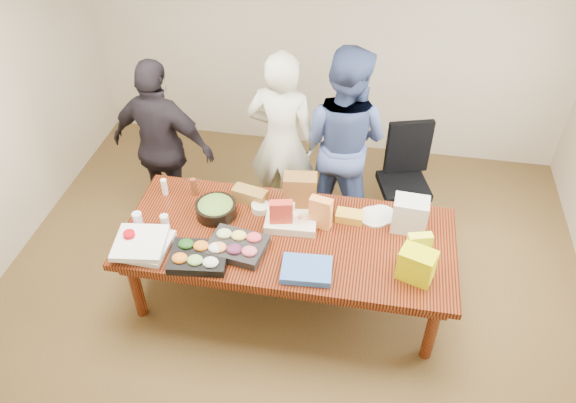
% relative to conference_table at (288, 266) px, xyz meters
% --- Properties ---
extents(floor, '(5.50, 5.00, 0.02)m').
position_rel_conference_table_xyz_m(floor, '(0.00, 0.00, -0.39)').
color(floor, '#47301E').
rests_on(floor, ground).
extents(ceiling, '(5.50, 5.00, 0.02)m').
position_rel_conference_table_xyz_m(ceiling, '(0.00, 0.00, 2.33)').
color(ceiling, white).
rests_on(ceiling, wall_back).
extents(wall_back, '(5.50, 0.04, 2.70)m').
position_rel_conference_table_xyz_m(wall_back, '(0.00, 2.50, 0.98)').
color(wall_back, beige).
rests_on(wall_back, floor).
extents(conference_table, '(2.80, 1.20, 0.75)m').
position_rel_conference_table_xyz_m(conference_table, '(0.00, 0.00, 0.00)').
color(conference_table, '#4C1C0F').
rests_on(conference_table, floor).
extents(office_chair, '(0.68, 0.68, 1.07)m').
position_rel_conference_table_xyz_m(office_chair, '(0.97, 1.18, 0.16)').
color(office_chair, black).
rests_on(office_chair, floor).
extents(person_center, '(0.74, 0.53, 1.91)m').
position_rel_conference_table_xyz_m(person_center, '(-0.25, 1.05, 0.58)').
color(person_center, beige).
rests_on(person_center, floor).
extents(person_right, '(1.14, 1.01, 1.95)m').
position_rel_conference_table_xyz_m(person_right, '(0.33, 1.16, 0.60)').
color(person_right, '#394B82').
rests_on(person_right, floor).
extents(person_left, '(1.12, 0.60, 1.81)m').
position_rel_conference_table_xyz_m(person_left, '(-1.39, 0.85, 0.53)').
color(person_left, black).
rests_on(person_left, floor).
extents(veggie_tray, '(0.50, 0.41, 0.07)m').
position_rel_conference_table_xyz_m(veggie_tray, '(-0.66, -0.41, 0.41)').
color(veggie_tray, black).
rests_on(veggie_tray, conference_table).
extents(fruit_tray, '(0.51, 0.43, 0.07)m').
position_rel_conference_table_xyz_m(fruit_tray, '(-0.38, -0.24, 0.41)').
color(fruit_tray, black).
rests_on(fruit_tray, conference_table).
extents(sheet_cake, '(0.45, 0.35, 0.08)m').
position_rel_conference_table_xyz_m(sheet_cake, '(0.00, 0.15, 0.41)').
color(sheet_cake, white).
rests_on(sheet_cake, conference_table).
extents(salad_bowl, '(0.41, 0.41, 0.12)m').
position_rel_conference_table_xyz_m(salad_bowl, '(-0.67, 0.15, 0.43)').
color(salad_bowl, black).
rests_on(salad_bowl, conference_table).
extents(chip_bag_blue, '(0.41, 0.32, 0.06)m').
position_rel_conference_table_xyz_m(chip_bag_blue, '(0.22, -0.38, 0.40)').
color(chip_bag_blue, blue).
rests_on(chip_bag_blue, conference_table).
extents(chip_bag_red, '(0.21, 0.12, 0.28)m').
position_rel_conference_table_xyz_m(chip_bag_red, '(-0.08, 0.09, 0.52)').
color(chip_bag_red, red).
rests_on(chip_bag_red, conference_table).
extents(chip_bag_yellow, '(0.20, 0.13, 0.28)m').
position_rel_conference_table_xyz_m(chip_bag_yellow, '(1.06, -0.10, 0.52)').
color(chip_bag_yellow, '#EEFF29').
rests_on(chip_bag_yellow, conference_table).
extents(chip_bag_orange, '(0.20, 0.12, 0.30)m').
position_rel_conference_table_xyz_m(chip_bag_orange, '(0.25, 0.17, 0.52)').
color(chip_bag_orange, orange).
rests_on(chip_bag_orange, conference_table).
extents(mayo_jar, '(0.11, 0.11, 0.15)m').
position_rel_conference_table_xyz_m(mayo_jar, '(-0.03, 0.27, 0.45)').
color(mayo_jar, silver).
rests_on(mayo_jar, conference_table).
extents(mustard_bottle, '(0.06, 0.06, 0.15)m').
position_rel_conference_table_xyz_m(mustard_bottle, '(-0.03, 0.35, 0.45)').
color(mustard_bottle, yellow).
rests_on(mustard_bottle, conference_table).
extents(dressing_bottle, '(0.06, 0.06, 0.18)m').
position_rel_conference_table_xyz_m(dressing_bottle, '(-0.94, 0.38, 0.46)').
color(dressing_bottle, brown).
rests_on(dressing_bottle, conference_table).
extents(ranch_bottle, '(0.06, 0.06, 0.16)m').
position_rel_conference_table_xyz_m(ranch_bottle, '(-1.21, 0.35, 0.46)').
color(ranch_bottle, white).
rests_on(ranch_bottle, conference_table).
extents(banana_bunch, '(0.24, 0.15, 0.08)m').
position_rel_conference_table_xyz_m(banana_bunch, '(0.49, 0.29, 0.41)').
color(banana_bunch, gold).
rests_on(banana_bunch, conference_table).
extents(bread_loaf, '(0.33, 0.20, 0.12)m').
position_rel_conference_table_xyz_m(bread_loaf, '(-0.42, 0.39, 0.44)').
color(bread_loaf, olive).
rests_on(bread_loaf, conference_table).
extents(kraft_bag, '(0.30, 0.20, 0.37)m').
position_rel_conference_table_xyz_m(kraft_bag, '(0.04, 0.35, 0.56)').
color(kraft_bag, brown).
rests_on(kraft_bag, conference_table).
extents(red_cup, '(0.10, 0.10, 0.13)m').
position_rel_conference_table_xyz_m(red_cup, '(-1.26, -0.33, 0.44)').
color(red_cup, '#BA050F').
rests_on(red_cup, conference_table).
extents(clear_cup_a, '(0.09, 0.09, 0.11)m').
position_rel_conference_table_xyz_m(clear_cup_a, '(-1.30, -0.08, 0.43)').
color(clear_cup_a, white).
rests_on(clear_cup_a, conference_table).
extents(clear_cup_b, '(0.08, 0.08, 0.10)m').
position_rel_conference_table_xyz_m(clear_cup_b, '(-1.07, -0.05, 0.42)').
color(clear_cup_b, white).
rests_on(clear_cup_b, conference_table).
extents(pizza_box_lower, '(0.42, 0.42, 0.05)m').
position_rel_conference_table_xyz_m(pizza_box_lower, '(-1.14, -0.35, 0.40)').
color(pizza_box_lower, silver).
rests_on(pizza_box_lower, conference_table).
extents(pizza_box_upper, '(0.46, 0.46, 0.05)m').
position_rel_conference_table_xyz_m(pizza_box_upper, '(-1.16, -0.37, 0.45)').
color(pizza_box_upper, white).
rests_on(pizza_box_upper, pizza_box_lower).
extents(plate_a, '(0.28, 0.28, 0.02)m').
position_rel_conference_table_xyz_m(plate_a, '(0.70, 0.36, 0.38)').
color(plate_a, silver).
rests_on(plate_a, conference_table).
extents(plate_b, '(0.31, 0.31, 0.02)m').
position_rel_conference_table_xyz_m(plate_b, '(0.77, 0.40, 0.38)').
color(plate_b, white).
rests_on(plate_b, conference_table).
extents(dip_bowl_a, '(0.16, 0.16, 0.06)m').
position_rel_conference_table_xyz_m(dip_bowl_a, '(0.27, 0.25, 0.40)').
color(dip_bowl_a, beige).
rests_on(dip_bowl_a, conference_table).
extents(dip_bowl_b, '(0.20, 0.20, 0.07)m').
position_rel_conference_table_xyz_m(dip_bowl_b, '(-0.30, 0.27, 0.41)').
color(dip_bowl_b, beige).
rests_on(dip_bowl_b, conference_table).
extents(grocery_bag_white, '(0.30, 0.22, 0.31)m').
position_rel_conference_table_xyz_m(grocery_bag_white, '(0.99, 0.27, 0.53)').
color(grocery_bag_white, silver).
rests_on(grocery_bag_white, conference_table).
extents(grocery_bag_yellow, '(0.31, 0.26, 0.27)m').
position_rel_conference_table_xyz_m(grocery_bag_yellow, '(1.05, -0.28, 0.51)').
color(grocery_bag_yellow, '#E2E700').
rests_on(grocery_bag_yellow, conference_table).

